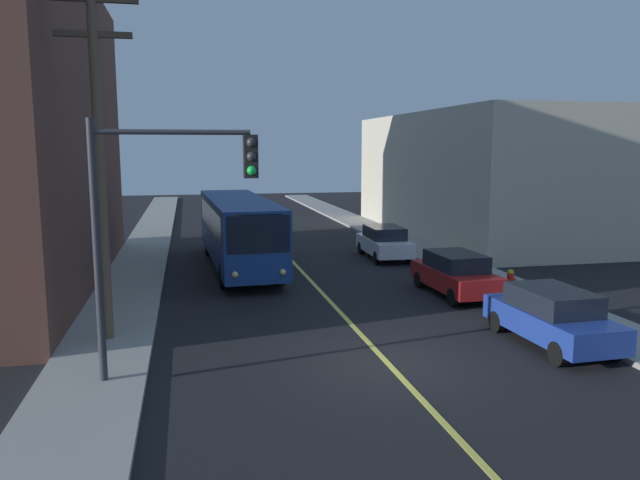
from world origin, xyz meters
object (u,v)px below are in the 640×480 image
Objects in this scene: parked_car_white at (384,242)px; city_bus at (238,228)px; parked_car_red at (455,273)px; fire_hydrant at (510,280)px; utility_pole_near at (99,146)px; parked_car_blue at (552,316)px; traffic_signal_left_corner at (165,201)px.

city_bus is at bearing -174.02° from parked_car_white.
city_bus is 7.43m from parked_car_white.
parked_car_red reaches higher than fire_hydrant.
parked_car_blue is at bearing -13.26° from utility_pole_near.
parked_car_blue is 14.11m from parked_car_white.
utility_pole_near is 1.64× the size of traffic_signal_left_corner.
parked_car_red is (-0.11, 6.08, 0.00)m from parked_car_blue.
traffic_signal_left_corner reaches higher than parked_car_white.
traffic_signal_left_corner reaches higher than parked_car_blue.
fire_hydrant is (9.53, -7.68, -1.23)m from city_bus.
utility_pole_near is 11.70× the size of fire_hydrant.
parked_car_blue is at bearing -60.30° from city_bus.
utility_pole_near reaches higher than parked_car_white.
parked_car_red is at bearing 91.05° from parked_car_blue.
city_bus is at bearing 119.70° from parked_car_blue.
parked_car_blue is at bearing -108.75° from fire_hydrant.
traffic_signal_left_corner is 7.14× the size of fire_hydrant.
city_bus is at bearing 135.94° from parked_car_red.
utility_pole_near is at bearing 118.42° from traffic_signal_left_corner.
parked_car_red is at bearing 32.73° from traffic_signal_left_corner.
utility_pole_near reaches higher than traffic_signal_left_corner.
parked_car_blue is (7.61, -13.34, -0.98)m from city_bus.
city_bus is 2.75× the size of parked_car_red.
parked_car_blue is 13.35m from utility_pole_near.
parked_car_red is 0.74× the size of traffic_signal_left_corner.
utility_pole_near is 15.19m from fire_hydrant.
parked_car_white is 8.74m from fire_hydrant.
parked_car_red is 12.64m from traffic_signal_left_corner.
traffic_signal_left_corner is 14.21m from fire_hydrant.
city_bus is 12.02m from utility_pole_near.
parked_car_red is 13.33m from utility_pole_near.
traffic_signal_left_corner is at bearing -177.28° from parked_car_blue.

